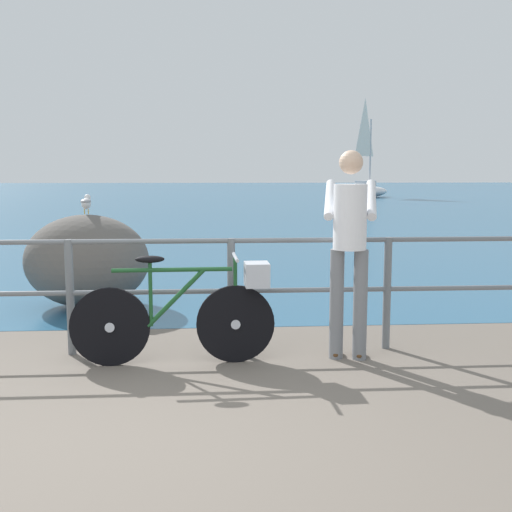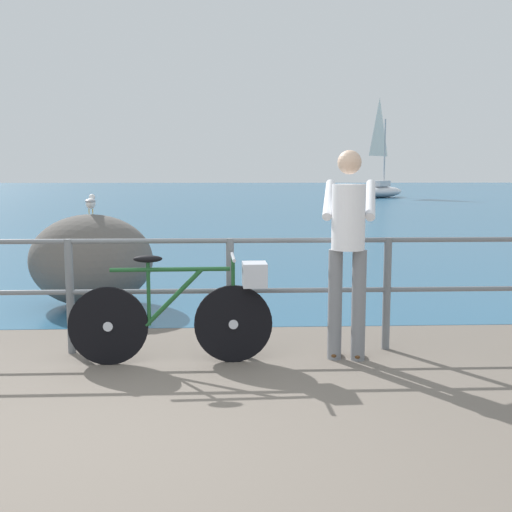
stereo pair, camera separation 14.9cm
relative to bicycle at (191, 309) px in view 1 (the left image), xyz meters
name	(u,v)px [view 1 (the left image)]	position (x,y,z in m)	size (l,w,h in m)	color
ground_plane	(198,217)	(-0.36, 18.48, -0.51)	(120.00, 120.00, 0.10)	#6B6056
sea_surface	(205,192)	(-0.36, 46.21, -0.46)	(120.00, 90.00, 0.01)	#285B7F
promenade_railing	(151,282)	(-0.36, 0.35, 0.17)	(7.13, 0.07, 1.02)	slate
bicycle	(191,309)	(0.00, 0.00, 0.00)	(1.70, 0.48, 0.92)	black
person_at_railing	(350,244)	(1.34, 0.07, 0.53)	(0.54, 0.67, 1.78)	slate
breakwater_boulder_main	(87,261)	(-1.31, 2.39, 0.09)	(1.47, 1.21, 1.10)	#605B56
seagull	(86,202)	(-1.32, 2.48, 0.78)	(0.13, 0.34, 0.23)	gold
sailboat	(367,186)	(10.03, 34.61, 0.24)	(3.99, 4.07, 6.16)	white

